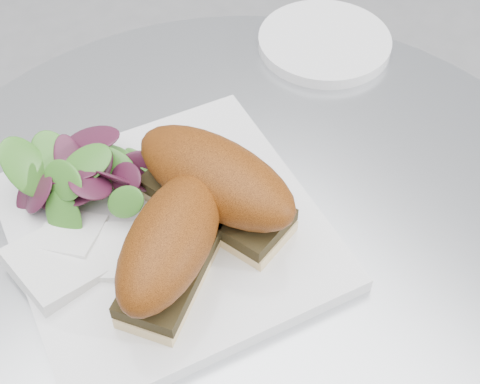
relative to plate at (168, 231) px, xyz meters
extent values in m
cylinder|color=silver|center=(0.06, -0.05, -0.02)|extent=(0.70, 0.70, 0.02)
cube|color=silver|center=(0.00, 0.00, 0.00)|extent=(0.32, 0.32, 0.02)
cube|color=beige|center=(-0.03, -0.05, 0.01)|extent=(0.14, 0.11, 0.01)
cube|color=black|center=(-0.03, -0.05, 0.03)|extent=(0.14, 0.11, 0.01)
ellipsoid|color=#72330A|center=(-0.03, -0.05, 0.06)|extent=(0.16, 0.13, 0.06)
cube|color=beige|center=(0.04, -0.02, 0.01)|extent=(0.09, 0.15, 0.01)
cube|color=black|center=(0.04, -0.02, 0.03)|extent=(0.09, 0.15, 0.01)
ellipsoid|color=#72330A|center=(0.04, -0.02, 0.06)|extent=(0.11, 0.18, 0.06)
cylinder|color=silver|center=(0.31, 0.12, 0.00)|extent=(0.16, 0.16, 0.01)
camera|label=1|loc=(-0.18, -0.33, 0.49)|focal=50.00mm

